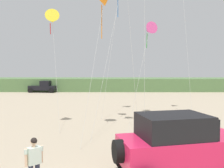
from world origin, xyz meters
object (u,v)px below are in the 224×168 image
Objects in this scene: jeep at (180,144)px; kite_black_sled at (52,19)px; kite_pink_ribbon at (149,30)px; kite_green_box at (104,1)px; distant_pickup at (44,87)px; person_watching at (34,160)px.

jeep is 0.63× the size of kite_black_sled.
kite_green_box is (-2.98, -0.59, 1.73)m from kite_pink_ribbon.
jeep is at bearing -67.12° from distant_pickup.
kite_pink_ribbon is (4.90, 8.97, 5.56)m from person_watching.
kite_black_sled reaches higher than kite_pink_ribbon.
jeep is at bearing 10.33° from person_watching.
jeep is at bearing -68.49° from kite_green_box.
kite_black_sled is (7.84, -25.55, 6.32)m from distant_pickup.
jeep is 36.83m from distant_pickup.
distant_pickup is at bearing 112.88° from jeep.
distant_pickup is 29.69m from kite_green_box.
kite_green_box reaches higher than distant_pickup.
kite_pink_ribbon is at bearing 61.33° from person_watching.
person_watching is 0.24× the size of kite_pink_ribbon.
person_watching is 11.63m from kite_pink_ribbon.
person_watching is at bearing -169.67° from jeep.
distant_pickup is at bearing 113.27° from kite_green_box.
kite_black_sled is 0.90× the size of kite_green_box.
kite_black_sled is at bearing 99.79° from person_watching.
kite_green_box reaches higher than person_watching.
kite_black_sled reaches higher than distant_pickup.
jeep is 0.72× the size of kite_pink_ribbon.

